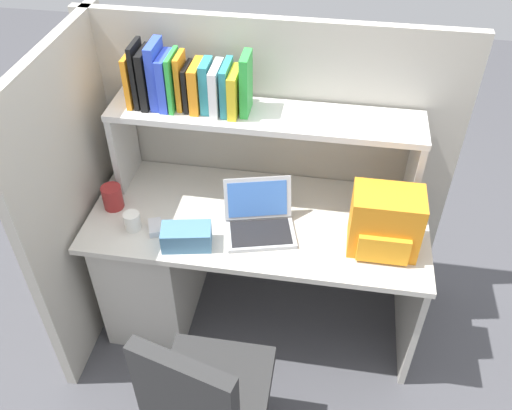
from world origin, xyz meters
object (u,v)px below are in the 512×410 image
(laptop, at_px, (260,220))
(backpack, at_px, (385,223))
(office_chair, at_px, (209,409))
(tissue_box, at_px, (187,237))
(paper_cup, at_px, (132,221))
(snack_canister, at_px, (112,197))
(computer_mouse, at_px, (155,227))

(laptop, relative_size, backpack, 1.22)
(office_chair, bearing_deg, tissue_box, -54.40)
(backpack, bearing_deg, tissue_box, -171.55)
(paper_cup, height_order, snack_canister, snack_canister)
(office_chair, bearing_deg, laptop, -81.55)
(laptop, distance_m, tissue_box, 0.34)
(backpack, xyz_separation_m, snack_canister, (-1.27, 0.07, -0.08))
(snack_canister, distance_m, office_chair, 1.08)
(office_chair, bearing_deg, computer_mouse, -44.19)
(paper_cup, bearing_deg, tissue_box, -13.70)
(tissue_box, height_order, office_chair, office_chair)
(snack_canister, bearing_deg, paper_cup, -42.87)
(tissue_box, xyz_separation_m, snack_canister, (-0.42, 0.20, 0.01))
(backpack, relative_size, tissue_box, 1.36)
(laptop, bearing_deg, paper_cup, -170.99)
(paper_cup, distance_m, office_chair, 0.90)
(paper_cup, xyz_separation_m, office_chair, (0.49, -0.65, -0.38))
(tissue_box, distance_m, office_chair, 0.73)
(paper_cup, distance_m, snack_canister, 0.19)
(backpack, xyz_separation_m, office_chair, (-0.64, -0.71, -0.48))
(computer_mouse, xyz_separation_m, snack_canister, (-0.25, 0.13, 0.04))
(backpack, distance_m, computer_mouse, 1.04)
(office_chair, bearing_deg, backpack, -116.89)
(computer_mouse, xyz_separation_m, paper_cup, (-0.11, -0.00, 0.03))
(computer_mouse, relative_size, paper_cup, 1.21)
(laptop, relative_size, tissue_box, 1.67)
(computer_mouse, bearing_deg, paper_cup, 160.69)
(laptop, bearing_deg, computer_mouse, -169.34)
(backpack, height_order, office_chair, backpack)
(computer_mouse, bearing_deg, backpack, -17.65)
(computer_mouse, relative_size, tissue_box, 0.47)
(backpack, distance_m, snack_canister, 1.28)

